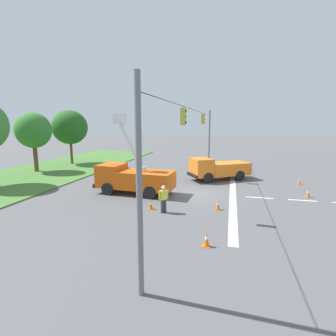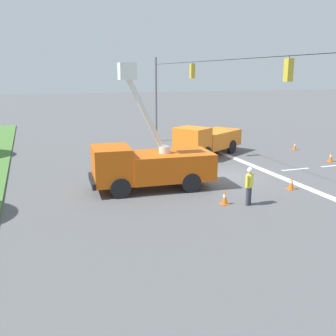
% 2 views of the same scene
% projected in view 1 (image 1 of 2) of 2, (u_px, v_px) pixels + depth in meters
% --- Properties ---
extents(ground_plane, '(200.00, 200.00, 0.00)m').
position_uv_depth(ground_plane, '(195.00, 194.00, 21.24)').
color(ground_plane, '#565659').
extents(grass_verge, '(56.00, 12.00, 0.10)m').
position_uv_depth(grass_verge, '(10.00, 181.00, 25.40)').
color(grass_verge, '#477533').
rests_on(grass_verge, ground).
extents(lane_markings, '(17.60, 15.25, 0.01)m').
position_uv_depth(lane_markings, '(253.00, 197.00, 20.20)').
color(lane_markings, silver).
rests_on(lane_markings, ground).
extents(signal_gantry, '(26.20, 0.33, 7.20)m').
position_uv_depth(signal_gantry, '(195.00, 141.00, 20.46)').
color(signal_gantry, slate).
rests_on(signal_gantry, ground).
extents(tree_east, '(3.77, 4.02, 6.85)m').
position_uv_depth(tree_east, '(33.00, 131.00, 29.72)').
color(tree_east, brown).
rests_on(tree_east, ground).
extents(tree_far_east, '(4.65, 4.67, 7.34)m').
position_uv_depth(tree_far_east, '(70.00, 127.00, 35.43)').
color(tree_far_east, brown).
rests_on(tree_far_east, ground).
extents(utility_truck_bucket_lift, '(2.88, 6.45, 6.38)m').
position_uv_depth(utility_truck_bucket_lift, '(133.00, 177.00, 21.15)').
color(utility_truck_bucket_lift, '#D6560F').
rests_on(utility_truck_bucket_lift, ground).
extents(utility_truck_support_near, '(5.14, 6.34, 2.24)m').
position_uv_depth(utility_truck_support_near, '(218.00, 168.00, 26.19)').
color(utility_truck_support_near, orange).
rests_on(utility_truck_support_near, ground).
extents(road_worker, '(0.44, 0.54, 1.77)m').
position_uv_depth(road_worker, '(164.00, 197.00, 16.61)').
color(road_worker, '#383842').
rests_on(road_worker, ground).
extents(traffic_cone_foreground_left, '(0.36, 0.36, 0.77)m').
position_uv_depth(traffic_cone_foreground_left, '(218.00, 167.00, 31.45)').
color(traffic_cone_foreground_left, orange).
rests_on(traffic_cone_foreground_left, ground).
extents(traffic_cone_foreground_right, '(0.36, 0.36, 0.70)m').
position_uv_depth(traffic_cone_foreground_right, '(218.00, 205.00, 17.28)').
color(traffic_cone_foreground_right, orange).
rests_on(traffic_cone_foreground_right, ground).
extents(traffic_cone_mid_left, '(0.36, 0.36, 0.69)m').
position_uv_depth(traffic_cone_mid_left, '(308.00, 193.00, 20.18)').
color(traffic_cone_mid_left, orange).
rests_on(traffic_cone_mid_left, ground).
extents(traffic_cone_mid_right, '(0.36, 0.36, 0.69)m').
position_uv_depth(traffic_cone_mid_right, '(151.00, 204.00, 17.37)').
color(traffic_cone_mid_right, orange).
rests_on(traffic_cone_mid_right, ground).
extents(traffic_cone_near_bucket, '(0.36, 0.36, 0.67)m').
position_uv_depth(traffic_cone_near_bucket, '(300.00, 181.00, 24.29)').
color(traffic_cone_near_bucket, orange).
rests_on(traffic_cone_near_bucket, ground).
extents(traffic_cone_lane_edge_a, '(0.36, 0.36, 0.71)m').
position_uv_depth(traffic_cone_lane_edge_a, '(207.00, 239.00, 12.12)').
color(traffic_cone_lane_edge_a, orange).
rests_on(traffic_cone_lane_edge_a, ground).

